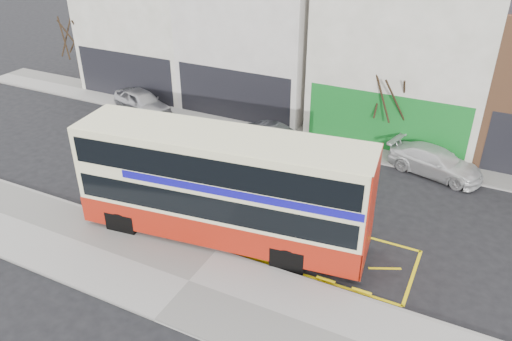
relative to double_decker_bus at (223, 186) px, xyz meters
The scene contains 15 objects.
ground 2.47m from the double_decker_bus, 70.79° to the right, with size 120.00×120.00×0.00m, color black.
pavement 3.76m from the double_decker_bus, 85.49° to the right, with size 40.00×4.00×0.15m, color #999691.
kerb 2.53m from the double_decker_bus, 77.38° to the right, with size 40.00×0.15×0.15m, color gray.
far_pavement 10.58m from the double_decker_bus, 88.70° to the left, with size 50.00×3.00×0.15m, color #999691.
road_markings 2.54m from the double_decker_bus, 75.79° to the left, with size 14.00×3.40×0.01m, color yellow, non-canonical shape.
terrace_far_left 19.67m from the double_decker_bus, 132.82° to the left, with size 8.00×8.01×10.80m.
terrace_left 15.54m from the double_decker_bus, 110.20° to the left, with size 8.00×8.01×11.80m.
terrace_green_shop 15.04m from the double_decker_bus, 75.38° to the left, with size 9.00×8.01×11.30m.
double_decker_bus is the anchor object (origin of this frame).
bus_stop_post 2.25m from the double_decker_bus, 144.82° to the right, with size 0.70×0.12×2.81m.
car_silver 14.18m from the double_decker_bus, 140.79° to the left, with size 1.77×4.40×1.50m, color #B9BABF.
car_grey 8.45m from the double_decker_bus, 100.19° to the left, with size 1.35×3.88×1.28m, color #484B51.
car_white 11.35m from the double_decker_bus, 53.82° to the left, with size 1.86×4.57×1.33m, color silver.
street_tree_left 20.96m from the double_decker_bus, 148.37° to the left, with size 2.88×2.88×6.23m.
street_tree_right 11.33m from the double_decker_bus, 70.09° to the left, with size 2.45×2.45×5.30m.
Camera 1 is at (8.10, -13.28, 12.09)m, focal length 35.00 mm.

